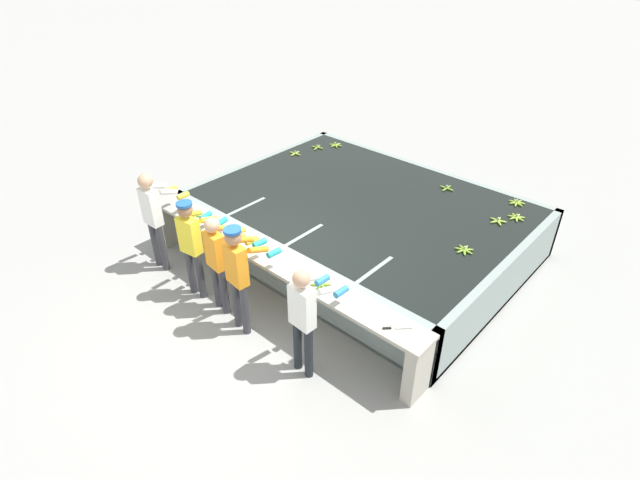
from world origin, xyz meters
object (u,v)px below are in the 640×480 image
banana_bunch_floating_2 (464,250)px  banana_bunch_floating_0 (447,188)px  worker_3 (239,270)px  banana_bunch_ledge_0 (195,215)px  banana_bunch_floating_1 (516,217)px  banana_bunch_floating_7 (295,153)px  banana_bunch_floating_6 (517,203)px  banana_bunch_floating_3 (317,147)px  worker_0 (154,213)px  banana_bunch_floating_5 (336,145)px  banana_bunch_ledge_1 (321,284)px  worker_1 (192,240)px  knife_0 (179,203)px  worker_4 (304,313)px  worker_2 (219,257)px  banana_bunch_floating_4 (498,221)px  knife_1 (393,328)px

banana_bunch_floating_2 → banana_bunch_floating_0: bearing=127.3°
worker_3 → banana_bunch_ledge_0: size_ratio=5.95×
banana_bunch_floating_1 → banana_bunch_floating_7: same height
banana_bunch_floating_6 → banana_bunch_floating_3: bearing=-173.4°
worker_0 → banana_bunch_floating_5: 4.23m
banana_bunch_floating_0 → banana_bunch_ledge_1: (0.19, -3.52, 0.00)m
worker_1 → banana_bunch_floating_3: 4.06m
worker_3 → worker_0: bearing=177.9°
banana_bunch_floating_5 → worker_3: bearing=-65.0°
worker_3 → knife_0: (-2.32, 0.65, -0.11)m
banana_bunch_floating_3 → banana_bunch_ledge_1: banana_bunch_ledge_1 is taller
banana_bunch_floating_6 → worker_4: bearing=-98.9°
worker_3 → banana_bunch_floating_5: 4.75m
worker_2 → banana_bunch_floating_2: size_ratio=5.58×
banana_bunch_floating_7 → banana_bunch_floating_2: bearing=-11.4°
worker_4 → banana_bunch_ledge_1: bearing=113.9°
worker_2 → banana_bunch_ledge_1: 1.56m
banana_bunch_floating_4 → knife_1: bearing=-86.7°
worker_2 → banana_bunch_floating_0: (1.28, 4.03, -0.02)m
banana_bunch_floating_0 → banana_bunch_floating_5: same height
banana_bunch_floating_4 → banana_bunch_ledge_1: (-0.98, -3.06, 0.00)m
knife_1 → banana_bunch_floating_5: bearing=137.5°
worker_0 → worker_2: bearing=0.2°
worker_3 → banana_bunch_floating_2: size_ratio=5.94×
worker_1 → banana_bunch_ledge_0: worker_1 is taller
banana_bunch_floating_1 → knife_1: bearing=-89.8°
worker_2 → banana_bunch_ledge_1: size_ratio=5.54×
banana_bunch_floating_0 → banana_bunch_floating_6: 1.18m
banana_bunch_floating_5 → banana_bunch_floating_7: bearing=-109.7°
knife_0 → knife_1: size_ratio=1.03×
banana_bunch_floating_0 → banana_bunch_floating_1: bearing=-6.5°
banana_bunch_floating_0 → knife_0: (-3.05, -3.46, -0.01)m
banana_bunch_floating_6 → banana_bunch_ledge_0: (-3.65, -3.85, 0.00)m
banana_bunch_floating_2 → banana_bunch_floating_7: (-4.23, 0.85, 0.00)m
banana_bunch_floating_1 → banana_bunch_ledge_1: (-1.15, -3.37, 0.00)m
banana_bunch_floating_2 → banana_bunch_floating_6: (-0.04, 1.86, 0.00)m
banana_bunch_floating_0 → banana_bunch_floating_4: same height
worker_4 → banana_bunch_floating_7: 4.89m
banana_bunch_floating_3 → banana_bunch_ledge_0: (0.42, -3.38, 0.00)m
banana_bunch_floating_7 → banana_bunch_ledge_0: bearing=-79.2°
banana_bunch_floating_3 → worker_3: bearing=-60.8°
banana_bunch_floating_4 → banana_bunch_ledge_1: 3.22m
banana_bunch_floating_6 → banana_bunch_floating_7: 4.32m
banana_bunch_floating_7 → banana_bunch_ledge_0: banana_bunch_ledge_0 is taller
banana_bunch_ledge_0 → banana_bunch_floating_7: bearing=100.8°
worker_3 → knife_1: bearing=14.9°
worker_0 → knife_1: bearing=6.4°
banana_bunch_floating_5 → banana_bunch_floating_2: bearing=-24.0°
worker_1 → worker_0: bearing=178.2°
worker_0 → banana_bunch_floating_7: size_ratio=6.02×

